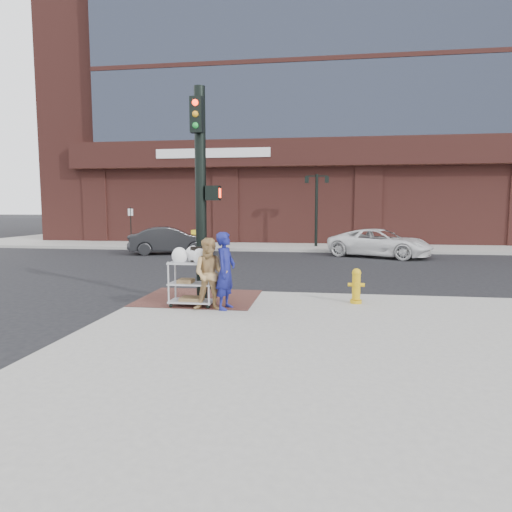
% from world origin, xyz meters
% --- Properties ---
extents(ground, '(220.00, 220.00, 0.00)m').
position_xyz_m(ground, '(0.00, 0.00, 0.00)').
color(ground, black).
rests_on(ground, ground).
extents(sidewalk_far, '(65.00, 36.00, 0.15)m').
position_xyz_m(sidewalk_far, '(12.50, 32.00, 0.07)').
color(sidewalk_far, gray).
rests_on(sidewalk_far, ground).
extents(brick_curb_ramp, '(2.80, 2.40, 0.01)m').
position_xyz_m(brick_curb_ramp, '(-0.60, 0.90, 0.16)').
color(brick_curb_ramp, '#512C26').
rests_on(brick_curb_ramp, sidewalk_near).
extents(bank_building, '(42.00, 26.00, 28.00)m').
position_xyz_m(bank_building, '(5.00, 31.00, 14.15)').
color(bank_building, '#592823').
rests_on(bank_building, sidewalk_far).
extents(lamp_post, '(1.32, 0.22, 4.00)m').
position_xyz_m(lamp_post, '(2.00, 16.00, 2.62)').
color(lamp_post, black).
rests_on(lamp_post, sidewalk_far).
extents(parking_sign, '(0.05, 0.05, 2.20)m').
position_xyz_m(parking_sign, '(-8.50, 15.00, 1.25)').
color(parking_sign, black).
rests_on(parking_sign, sidewalk_far).
extents(traffic_signal_pole, '(0.61, 0.51, 5.00)m').
position_xyz_m(traffic_signal_pole, '(-0.48, 0.77, 2.83)').
color(traffic_signal_pole, black).
rests_on(traffic_signal_pole, sidewalk_near).
extents(woman_blue, '(0.51, 0.68, 1.69)m').
position_xyz_m(woman_blue, '(0.29, -0.16, 0.99)').
color(woman_blue, navy).
rests_on(woman_blue, sidewalk_near).
extents(pedestrian_tan, '(0.82, 0.67, 1.57)m').
position_xyz_m(pedestrian_tan, '(-0.01, -0.31, 0.93)').
color(pedestrian_tan, tan).
rests_on(pedestrian_tan, sidewalk_near).
extents(sedan_dark, '(4.36, 2.68, 1.36)m').
position_xyz_m(sedan_dark, '(-5.20, 12.21, 0.68)').
color(sedan_dark, black).
rests_on(sedan_dark, ground).
extents(minivan_white, '(5.24, 3.99, 1.32)m').
position_xyz_m(minivan_white, '(5.06, 12.30, 0.66)').
color(minivan_white, white).
rests_on(minivan_white, ground).
extents(utility_cart, '(0.98, 0.55, 1.36)m').
position_xyz_m(utility_cart, '(-0.52, -0.01, 0.76)').
color(utility_cart, '#A5A5AA').
rests_on(utility_cart, sidewalk_near).
extents(fire_hydrant, '(0.38, 0.27, 0.82)m').
position_xyz_m(fire_hydrant, '(3.16, 0.87, 0.57)').
color(fire_hydrant, gold).
rests_on(fire_hydrant, sidewalk_near).
extents(newsbox_yellow, '(0.47, 0.44, 0.89)m').
position_xyz_m(newsbox_yellow, '(-4.83, 15.47, 0.59)').
color(newsbox_yellow, yellow).
rests_on(newsbox_yellow, sidewalk_far).
extents(newsbox_blue, '(0.48, 0.46, 0.88)m').
position_xyz_m(newsbox_blue, '(-4.36, 15.33, 0.59)').
color(newsbox_blue, '#1A2BAD').
rests_on(newsbox_blue, sidewalk_far).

